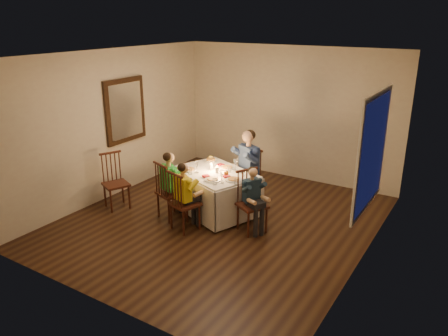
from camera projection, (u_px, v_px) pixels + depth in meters
The scene contains 26 objects.
ground at pixel (220, 221), 7.02m from camera, with size 5.00×5.00×0.00m, color black.
wall_left at pixel (113, 124), 7.71m from camera, with size 0.02×5.00×2.60m, color beige.
wall_right at pixel (371, 170), 5.46m from camera, with size 0.02×5.00×2.60m, color beige.
wall_back at pixel (288, 113), 8.59m from camera, with size 4.50×0.02×2.60m, color beige.
ceiling at pixel (219, 55), 6.16m from camera, with size 5.00×5.00×0.00m, color white.
dining_table at pixel (215, 183), 7.20m from camera, with size 1.62×1.40×0.68m.
chair_adult at pixel (247, 201), 7.78m from camera, with size 0.39×0.38×0.96m, color #37190F, non-canonical shape.
chair_near_left at pixel (172, 217), 7.15m from camera, with size 0.39×0.38×0.96m, color #37190F, non-canonical shape.
chair_near_right at pixel (186, 229), 6.76m from camera, with size 0.39×0.38×0.96m, color #37190F, non-canonical shape.
chair_end at pixel (252, 231), 6.70m from camera, with size 0.39×0.38×0.96m, color #37190F, non-canonical shape.
chair_extra at pixel (118, 207), 7.51m from camera, with size 0.39×0.38×0.96m, color #37190F, non-canonical shape.
adult at pixel (247, 201), 7.78m from camera, with size 0.48×0.44×1.29m, color navy, non-canonical shape.
child_green at pixel (172, 217), 7.15m from camera, with size 0.38×0.35×1.11m, color green, non-canonical shape.
child_yellow at pixel (186, 229), 6.76m from camera, with size 0.36×0.33×1.08m, color yellow, non-canonical shape.
child_teal at pixel (252, 231), 6.70m from camera, with size 0.33×0.30×1.03m, color #1A2F43, non-canonical shape.
setting_adult at pixel (227, 168), 7.28m from camera, with size 0.26×0.26×0.02m, color silver.
setting_green at pixel (189, 170), 7.19m from camera, with size 0.26×0.26×0.02m, color silver.
setting_yellow at pixel (213, 180), 6.77m from camera, with size 0.26×0.26×0.02m, color silver.
setting_teal at pixel (234, 180), 6.76m from camera, with size 0.26×0.26×0.02m, color silver.
candle_left at pixel (211, 167), 7.19m from camera, with size 0.06×0.06×0.10m, color beige.
candle_right at pixel (217, 170), 7.07m from camera, with size 0.06×0.06×0.10m, color beige.
squash at pixel (211, 158), 7.67m from camera, with size 0.09×0.09×0.09m, color yellow.
orange_fruit at pixel (226, 173), 6.96m from camera, with size 0.08×0.08×0.08m, color orange.
serving_bowl at pixel (211, 161), 7.59m from camera, with size 0.19×0.19×0.05m, color silver.
wall_mirror at pixel (125, 110), 7.87m from camera, with size 0.06×0.95×1.15m.
window_blinds at pixel (371, 152), 5.50m from camera, with size 0.07×1.34×1.54m.
Camera 1 is at (3.42, -5.34, 3.14)m, focal length 35.00 mm.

